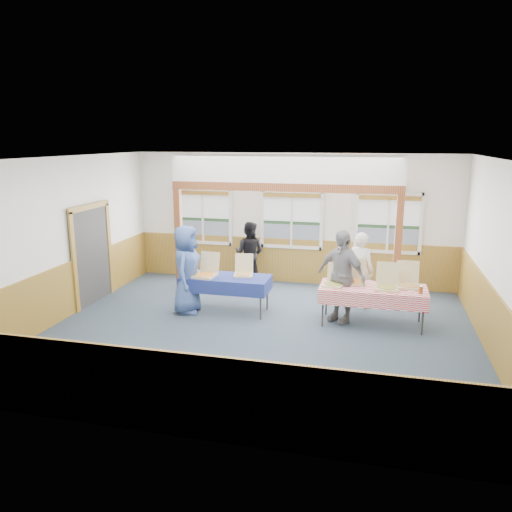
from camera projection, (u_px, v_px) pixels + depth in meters
The scene contains 31 objects.
floor at pixel (259, 332), 9.33m from camera, with size 8.00×8.00×0.00m, color #25313C.
ceiling at pixel (259, 158), 8.59m from camera, with size 8.00×8.00×0.00m, color white.
wall_back at pixel (292, 219), 12.27m from camera, with size 8.00×8.00×0.00m, color silver.
wall_front at pixel (188, 313), 5.65m from camera, with size 8.00×8.00×0.00m, color silver.
wall_left at pixel (63, 238), 9.88m from camera, with size 8.00×8.00×0.00m, color silver.
wall_right at pixel (500, 261), 8.04m from camera, with size 8.00×8.00×0.00m, color silver.
wainscot_back at pixel (291, 261), 12.49m from camera, with size 7.98×0.05×1.10m, color brown.
wainscot_front at pixel (191, 396), 5.91m from camera, with size 7.98×0.05×1.10m, color brown.
wainscot_left at pixel (69, 289), 10.12m from camera, with size 0.05×6.98×1.10m, color brown.
wainscot_right at pixel (491, 323), 8.28m from camera, with size 0.05×6.98×1.10m, color brown.
cased_opening at pixel (92, 255), 10.85m from camera, with size 0.06×1.30×2.10m, color #2E2E2E.
window_left at pixel (203, 213), 12.74m from camera, with size 1.56×0.10×1.46m.
window_mid at pixel (292, 216), 12.21m from camera, with size 1.56×0.10×1.46m.
window_right at pixel (389, 220), 11.68m from camera, with size 1.56×0.10×1.46m.
post_left at pixel (179, 240), 11.80m from camera, with size 0.15×0.15×2.40m, color #632D16.
post_right at pixel (398, 250), 10.65m from camera, with size 0.15×0.15×2.40m, color #632D16.
cross_beam at pixel (283, 187), 10.93m from camera, with size 5.15×0.18×0.18m, color #632D16.
table_left at pixel (226, 279), 10.30m from camera, with size 1.96×1.29×0.76m.
table_right at pixel (373, 290), 9.57m from camera, with size 2.14×1.28×0.76m.
pizza_box_a at pixel (206, 273), 10.27m from camera, with size 0.49×0.57×0.47m.
pizza_box_b at pixel (243, 272), 10.35m from camera, with size 0.46×0.53×0.42m.
pizza_box_c at pixel (334, 283), 9.62m from camera, with size 0.45×0.52×0.41m.
pizza_box_d at pixel (355, 280), 9.81m from camera, with size 0.46×0.54×0.44m.
pizza_box_e at pixel (387, 285), 9.41m from camera, with size 0.44×0.53×0.47m.
pizza_box_f at pixel (408, 284), 9.53m from camera, with size 0.44×0.53×0.46m.
veggie_tray at pixel (191, 273), 10.46m from camera, with size 0.40×0.40×0.09m.
drink_glass at pixel (421, 290), 9.11m from camera, with size 0.07×0.07×0.15m, color brown.
woman_white at pixel (360, 270), 10.55m from camera, with size 0.60×0.39×1.63m, color silver.
woman_black at pixel (249, 253), 12.25m from camera, with size 0.76×0.59×1.57m, color black.
man_blue at pixel (187, 269), 10.22m from camera, with size 0.89×0.58×1.83m, color #38518C.
person_grey at pixel (341, 276), 9.72m from camera, with size 1.08×0.45×1.84m, color gray.
Camera 1 is at (2.02, -8.51, 3.53)m, focal length 35.00 mm.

